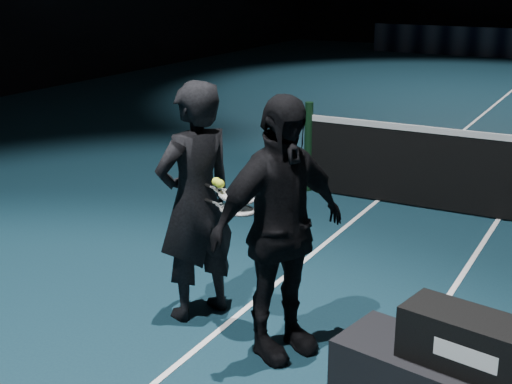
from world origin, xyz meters
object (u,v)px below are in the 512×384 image
racket_lower (238,210)px  racket_upper (236,197)px  player_a (196,202)px  player_b (279,229)px  tennis_balls (219,180)px  racket_bag (472,342)px

racket_lower → racket_upper: 0.10m
player_a → racket_lower: bearing=97.5°
player_b → tennis_balls: player_b is taller
racket_lower → racket_upper: size_ratio=1.00×
player_a → player_b: size_ratio=1.00×
player_b → racket_lower: bearing=100.7°
racket_lower → player_b: bearing=-0.0°
racket_upper → tennis_balls: size_ratio=5.67×
player_b → racket_lower: size_ratio=2.73×
player_b → player_a: bearing=100.7°
player_a → racket_upper: (0.40, -0.07, 0.12)m
racket_bag → player_a: player_a is taller
racket_lower → racket_upper: bearing=141.3°
player_a → racket_lower: size_ratio=2.73×
racket_bag → racket_upper: size_ratio=1.15×
racket_bag → racket_upper: racket_upper is taller
player_b → racket_bag: bearing=-79.0°
racket_bag → player_b: bearing=176.3°
racket_lower → tennis_balls: tennis_balls is taller
player_a → racket_upper: bearing=103.2°
racket_bag → racket_lower: racket_lower is taller
racket_bag → player_b: size_ratio=0.42×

